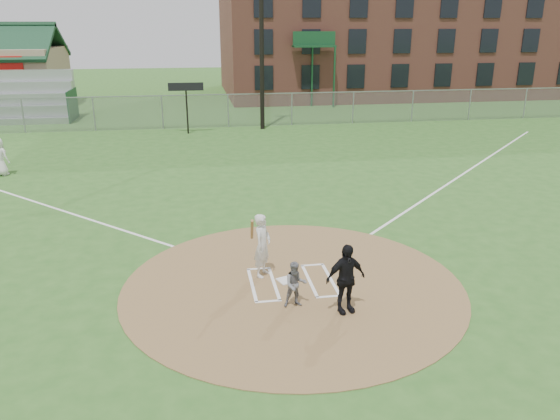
{
  "coord_description": "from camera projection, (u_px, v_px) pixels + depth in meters",
  "views": [
    {
      "loc": [
        -2.27,
        -11.95,
        6.17
      ],
      "look_at": [
        0.0,
        2.0,
        1.3
      ],
      "focal_mm": 35.0,
      "sensor_mm": 36.0,
      "label": 1
    }
  ],
  "objects": [
    {
      "name": "light_pole",
      "position": [
        261.0,
        14.0,
        31.26
      ],
      "size": [
        1.2,
        0.3,
        12.22
      ],
      "color": "black",
      "rests_on": "ground"
    },
    {
      "name": "batter_at_plate",
      "position": [
        262.0,
        245.0,
        13.75
      ],
      "size": [
        0.69,
        1.06,
        1.78
      ],
      "color": "silver",
      "rests_on": "dirt_circle"
    },
    {
      "name": "ground",
      "position": [
        293.0,
        285.0,
        13.51
      ],
      "size": [
        140.0,
        140.0,
        0.0
      ],
      "primitive_type": "plane",
      "color": "#2D5E20",
      "rests_on": "ground"
    },
    {
      "name": "scoreboard_sign",
      "position": [
        186.0,
        92.0,
        31.21
      ],
      "size": [
        2.0,
        0.1,
        2.93
      ],
      "color": "black",
      "rests_on": "ground"
    },
    {
      "name": "batters_boxes",
      "position": [
        292.0,
        282.0,
        13.64
      ],
      "size": [
        2.08,
        1.88,
        0.01
      ],
      "color": "white",
      "rests_on": "dirt_circle"
    },
    {
      "name": "outfield_fence",
      "position": [
        228.0,
        110.0,
        33.71
      ],
      "size": [
        56.08,
        0.08,
        2.03
      ],
      "color": "slate",
      "rests_on": "ground"
    },
    {
      "name": "foul_line_first",
      "position": [
        462.0,
        175.0,
        23.27
      ],
      "size": [
        17.04,
        17.04,
        0.01
      ],
      "primitive_type": "cube",
      "rotation": [
        0.0,
        0.0,
        -0.79
      ],
      "color": "white",
      "rests_on": "ground"
    },
    {
      "name": "home_plate",
      "position": [
        286.0,
        280.0,
        13.71
      ],
      "size": [
        0.52,
        0.52,
        0.03
      ],
      "primitive_type": "cube",
      "rotation": [
        0.0,
        0.0,
        0.35
      ],
      "color": "white",
      "rests_on": "dirt_circle"
    },
    {
      "name": "umpire",
      "position": [
        346.0,
        279.0,
        12.01
      ],
      "size": [
        1.01,
        0.6,
        1.61
      ],
      "primitive_type": "imported",
      "rotation": [
        0.0,
        0.0,
        0.23
      ],
      "color": "black",
      "rests_on": "dirt_circle"
    },
    {
      "name": "brick_warehouse",
      "position": [
        392.0,
        7.0,
        48.92
      ],
      "size": [
        30.0,
        17.17,
        15.0
      ],
      "color": "#974F41",
      "rests_on": "ground"
    },
    {
      "name": "foul_line_third",
      "position": [
        15.0,
        195.0,
        20.54
      ],
      "size": [
        17.04,
        17.04,
        0.01
      ],
      "primitive_type": "cube",
      "rotation": [
        0.0,
        0.0,
        0.79
      ],
      "color": "white",
      "rests_on": "ground"
    },
    {
      "name": "catcher",
      "position": [
        295.0,
        284.0,
        12.32
      ],
      "size": [
        0.54,
        0.43,
        1.09
      ],
      "primitive_type": "imported",
      "rotation": [
        0.0,
        0.0,
        0.03
      ],
      "color": "slate",
      "rests_on": "dirt_circle"
    },
    {
      "name": "bleachers",
      "position": [
        24.0,
        97.0,
        35.47
      ],
      "size": [
        6.08,
        3.2,
        3.2
      ],
      "color": "#B7BABF",
      "rests_on": "ground"
    },
    {
      "name": "dirt_circle",
      "position": [
        293.0,
        285.0,
        13.51
      ],
      "size": [
        8.4,
        8.4,
        0.02
      ],
      "primitive_type": "cylinder",
      "color": "olive",
      "rests_on": "ground"
    }
  ]
}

